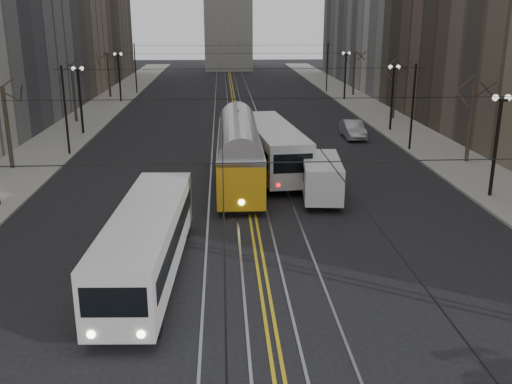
{
  "coord_description": "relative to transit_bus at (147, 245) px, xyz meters",
  "views": [
    {
      "loc": [
        -1.5,
        -12.19,
        9.88
      ],
      "look_at": [
        -0.16,
        10.16,
        3.0
      ],
      "focal_mm": 40.0,
      "sensor_mm": 36.0,
      "label": 1
    }
  ],
  "objects": [
    {
      "name": "sidewalk_left",
      "position": [
        -10.51,
        36.36,
        -1.32
      ],
      "size": [
        5.0,
        140.0,
        0.15
      ],
      "primitive_type": "cube",
      "color": "gray",
      "rests_on": "ground"
    },
    {
      "name": "sidewalk_right",
      "position": [
        19.49,
        36.36,
        -1.32
      ],
      "size": [
        5.0,
        140.0,
        0.15
      ],
      "primitive_type": "cube",
      "color": "gray",
      "rests_on": "ground"
    },
    {
      "name": "streetcar_rails",
      "position": [
        4.49,
        36.36,
        -1.39
      ],
      "size": [
        4.8,
        130.0,
        0.02
      ],
      "primitive_type": "cube",
      "color": "gray",
      "rests_on": "ground"
    },
    {
      "name": "centre_lines",
      "position": [
        4.49,
        36.36,
        -1.39
      ],
      "size": [
        0.42,
        130.0,
        0.01
      ],
      "primitive_type": "cube",
      "color": "gold",
      "rests_on": "ground"
    },
    {
      "name": "lamp_posts",
      "position": [
        4.49,
        20.11,
        1.4
      ],
      "size": [
        27.6,
        57.2,
        5.6
      ],
      "color": "black",
      "rests_on": "ground"
    },
    {
      "name": "street_trees",
      "position": [
        4.49,
        26.61,
        1.4
      ],
      "size": [
        31.68,
        53.28,
        5.6
      ],
      "color": "#382D23",
      "rests_on": "ground"
    },
    {
      "name": "trolley_wires",
      "position": [
        4.49,
        26.19,
        2.38
      ],
      "size": [
        25.96,
        120.0,
        6.6
      ],
      "color": "black",
      "rests_on": "ground"
    },
    {
      "name": "transit_bus",
      "position": [
        0.0,
        0.0,
        0.0
      ],
      "size": [
        2.9,
        11.3,
        2.8
      ],
      "primitive_type": "cube",
      "rotation": [
        0.0,
        0.0,
        -0.05
      ],
      "color": "beige",
      "rests_on": "ground"
    },
    {
      "name": "streetcar",
      "position": [
        3.99,
        13.38,
        0.2
      ],
      "size": [
        2.68,
        13.56,
        3.19
      ],
      "primitive_type": "cube",
      "rotation": [
        0.0,
        0.0,
        -0.01
      ],
      "color": "gold",
      "rests_on": "ground"
    },
    {
      "name": "rear_bus",
      "position": [
        6.29,
        15.71,
        0.16
      ],
      "size": [
        3.82,
        12.19,
        3.13
      ],
      "primitive_type": "cube",
      "rotation": [
        0.0,
        0.0,
        0.1
      ],
      "color": "silver",
      "rests_on": "ground"
    },
    {
      "name": "cargo_van",
      "position": [
        8.49,
        9.61,
        -0.23
      ],
      "size": [
        2.53,
        5.45,
        2.33
      ],
      "primitive_type": "cube",
      "rotation": [
        0.0,
        0.0,
        -0.1
      ],
      "color": "silver",
      "rests_on": "ground"
    },
    {
      "name": "sedan_grey",
      "position": [
        9.22,
        13.36,
        -0.57
      ],
      "size": [
        2.72,
        5.11,
        1.65
      ],
      "primitive_type": "imported",
      "rotation": [
        0.0,
        0.0,
        -0.17
      ],
      "color": "#3D3E44",
      "rests_on": "ground"
    },
    {
      "name": "sedan_silver",
      "position": [
        14.11,
        26.56,
        -0.66
      ],
      "size": [
        1.59,
        4.51,
        1.48
      ],
      "primitive_type": "imported",
      "rotation": [
        0.0,
        0.0,
        -0.0
      ],
      "color": "#929599",
      "rests_on": "ground"
    }
  ]
}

